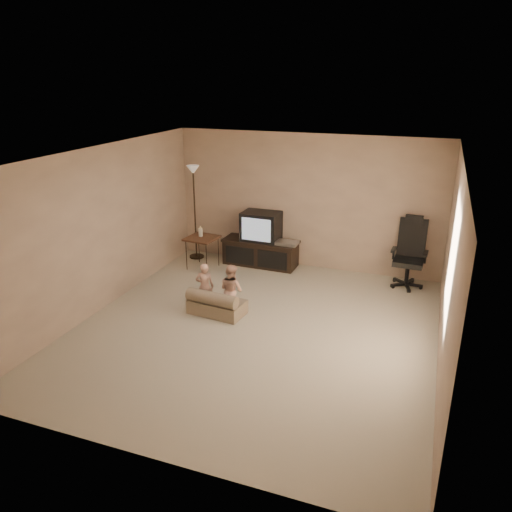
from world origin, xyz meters
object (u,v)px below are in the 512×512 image
Objects in this scene: child_sofa at (216,304)px; toddler_right at (231,290)px; tv_stand at (261,243)px; side_table at (202,238)px; office_chair at (409,262)px; toddler_left at (205,287)px; floor_lamp at (194,191)px.

toddler_right is (0.22, 0.10, 0.24)m from child_sofa.
toddler_right is (0.28, -2.14, -0.03)m from tv_stand.
side_table is at bearing -26.79° from toddler_right.
side_table is 0.93× the size of child_sofa.
child_sofa is (1.05, -1.70, -0.42)m from side_table.
office_chair is 3.56m from toddler_left.
child_sofa is at bearing -58.45° from side_table.
toddler_left is (0.82, -1.60, -0.20)m from side_table.
office_chair is at bearing -0.07° from floor_lamp.
office_chair is 3.20m from toddler_right.
floor_lamp is at bearing 127.93° from side_table.
office_chair reaches higher than side_table.
side_table is 0.44× the size of floor_lamp.
child_sofa is (0.06, -2.23, -0.27)m from tv_stand.
toddler_right is at bearing 29.66° from child_sofa.
floor_lamp is 2.39× the size of toddler_left.
toddler_right is (1.64, -2.08, -0.95)m from floor_lamp.
floor_lamp is (-1.35, -0.06, 0.92)m from tv_stand.
office_chair is at bearing 0.40° from tv_stand.
floor_lamp is (-4.08, 0.01, 0.91)m from office_chair.
side_table is 1.02× the size of toddler_right.
office_chair reaches higher than toddler_right.
tv_stand is 0.80× the size of floor_lamp.
side_table is 1.81m from toddler_left.
child_sofa is 1.15× the size of toddler_left.
side_table reaches higher than child_sofa.
toddler_right is (0.45, -0.01, 0.02)m from toddler_left.
tv_stand is 2.14m from toddler_left.
floor_lamp is at bearing -175.78° from tv_stand.
tv_stand reaches higher than toddler_left.
side_table is at bearing -82.47° from toddler_left.
toddler_left reaches higher than child_sofa.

